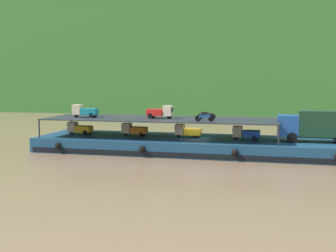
{
  "coord_description": "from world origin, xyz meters",
  "views": [
    {
      "loc": [
        8.0,
        -45.15,
        7.6
      ],
      "look_at": [
        -3.0,
        0.0,
        2.7
      ],
      "focal_mm": 47.04,
      "sensor_mm": 36.0,
      "label": 1
    }
  ],
  "objects_px": {
    "mini_truck_lower_stern": "(79,128)",
    "motorcycle_upper_centre": "(206,115)",
    "mini_truck_upper_stern": "(85,111)",
    "mini_truck_upper_mid": "(160,112)",
    "mini_truck_lower_aft": "(134,129)",
    "cargo_barge": "(196,145)",
    "mini_truck_lower_mid": "(188,131)",
    "covered_lorry": "(315,125)",
    "mini_truck_lower_fore": "(246,133)",
    "motorcycle_upper_port": "(204,117)"
  },
  "relations": [
    {
      "from": "mini_truck_lower_aft",
      "to": "mini_truck_upper_mid",
      "type": "bearing_deg",
      "value": -5.19
    },
    {
      "from": "mini_truck_lower_aft",
      "to": "mini_truck_lower_fore",
      "type": "height_order",
      "value": "same"
    },
    {
      "from": "mini_truck_lower_aft",
      "to": "mini_truck_upper_mid",
      "type": "distance_m",
      "value": 3.66
    },
    {
      "from": "covered_lorry",
      "to": "mini_truck_lower_mid",
      "type": "relative_size",
      "value": 2.83
    },
    {
      "from": "mini_truck_lower_stern",
      "to": "motorcycle_upper_centre",
      "type": "relative_size",
      "value": 1.46
    },
    {
      "from": "cargo_barge",
      "to": "mini_truck_lower_fore",
      "type": "xyz_separation_m",
      "value": [
        5.19,
        -0.05,
        1.44
      ]
    },
    {
      "from": "cargo_barge",
      "to": "motorcycle_upper_centre",
      "type": "relative_size",
      "value": 17.8
    },
    {
      "from": "cargo_barge",
      "to": "mini_truck_lower_mid",
      "type": "xyz_separation_m",
      "value": [
        -0.94,
        0.35,
        1.44
      ]
    },
    {
      "from": "mini_truck_lower_aft",
      "to": "motorcycle_upper_port",
      "type": "height_order",
      "value": "motorcycle_upper_port"
    },
    {
      "from": "motorcycle_upper_port",
      "to": "motorcycle_upper_centre",
      "type": "xyz_separation_m",
      "value": [
        -0.15,
        2.33,
        0.0
      ]
    },
    {
      "from": "mini_truck_lower_fore",
      "to": "mini_truck_upper_stern",
      "type": "relative_size",
      "value": 0.99
    },
    {
      "from": "mini_truck_upper_mid",
      "to": "mini_truck_lower_mid",
      "type": "bearing_deg",
      "value": 6.08
    },
    {
      "from": "mini_truck_lower_mid",
      "to": "mini_truck_upper_mid",
      "type": "bearing_deg",
      "value": -173.92
    },
    {
      "from": "mini_truck_upper_stern",
      "to": "motorcycle_upper_port",
      "type": "height_order",
      "value": "mini_truck_upper_stern"
    },
    {
      "from": "covered_lorry",
      "to": "mini_truck_lower_stern",
      "type": "height_order",
      "value": "covered_lorry"
    },
    {
      "from": "cargo_barge",
      "to": "mini_truck_upper_mid",
      "type": "xyz_separation_m",
      "value": [
        -3.83,
        0.04,
        3.44
      ]
    },
    {
      "from": "covered_lorry",
      "to": "mini_truck_upper_mid",
      "type": "bearing_deg",
      "value": 179.46
    },
    {
      "from": "mini_truck_lower_stern",
      "to": "mini_truck_lower_fore",
      "type": "xyz_separation_m",
      "value": [
        18.38,
        -0.03,
        0.0
      ]
    },
    {
      "from": "motorcycle_upper_port",
      "to": "mini_truck_lower_mid",
      "type": "bearing_deg",
      "value": 129.72
    },
    {
      "from": "mini_truck_upper_mid",
      "to": "motorcycle_upper_centre",
      "type": "distance_m",
      "value": 4.95
    },
    {
      "from": "cargo_barge",
      "to": "motorcycle_upper_centre",
      "type": "height_order",
      "value": "motorcycle_upper_centre"
    },
    {
      "from": "mini_truck_lower_aft",
      "to": "mini_truck_lower_mid",
      "type": "distance_m",
      "value": 5.94
    },
    {
      "from": "mini_truck_lower_fore",
      "to": "mini_truck_upper_stern",
      "type": "xyz_separation_m",
      "value": [
        -17.44,
        -0.54,
        2.0
      ]
    },
    {
      "from": "mini_truck_upper_stern",
      "to": "cargo_barge",
      "type": "bearing_deg",
      "value": 2.74
    },
    {
      "from": "mini_truck_upper_mid",
      "to": "motorcycle_upper_centre",
      "type": "xyz_separation_m",
      "value": [
        4.94,
        -0.02,
        -0.26
      ]
    },
    {
      "from": "mini_truck_lower_aft",
      "to": "mini_truck_lower_fore",
      "type": "xyz_separation_m",
      "value": [
        12.07,
        -0.37,
        0.0
      ]
    },
    {
      "from": "mini_truck_upper_stern",
      "to": "mini_truck_lower_aft",
      "type": "bearing_deg",
      "value": 9.56
    },
    {
      "from": "mini_truck_lower_fore",
      "to": "mini_truck_lower_stern",
      "type": "bearing_deg",
      "value": 179.9
    },
    {
      "from": "mini_truck_lower_fore",
      "to": "mini_truck_lower_aft",
      "type": "bearing_deg",
      "value": 178.26
    },
    {
      "from": "mini_truck_lower_stern",
      "to": "motorcycle_upper_port",
      "type": "bearing_deg",
      "value": -8.99
    },
    {
      "from": "mini_truck_lower_stern",
      "to": "mini_truck_lower_aft",
      "type": "bearing_deg",
      "value": 3.03
    },
    {
      "from": "mini_truck_lower_stern",
      "to": "motorcycle_upper_port",
      "type": "height_order",
      "value": "motorcycle_upper_port"
    },
    {
      "from": "cargo_barge",
      "to": "mini_truck_lower_mid",
      "type": "distance_m",
      "value": 1.76
    },
    {
      "from": "cargo_barge",
      "to": "mini_truck_upper_stern",
      "type": "xyz_separation_m",
      "value": [
        -12.26,
        -0.59,
        3.44
      ]
    },
    {
      "from": "covered_lorry",
      "to": "mini_truck_upper_stern",
      "type": "distance_m",
      "value": 24.19
    },
    {
      "from": "covered_lorry",
      "to": "mini_truck_upper_stern",
      "type": "xyz_separation_m",
      "value": [
        -24.17,
        -0.48,
        1.0
      ]
    },
    {
      "from": "mini_truck_upper_stern",
      "to": "mini_truck_upper_mid",
      "type": "xyz_separation_m",
      "value": [
        8.42,
        0.63,
        0.0
      ]
    },
    {
      "from": "motorcycle_upper_centre",
      "to": "mini_truck_upper_stern",
      "type": "bearing_deg",
      "value": -177.38
    },
    {
      "from": "mini_truck_lower_fore",
      "to": "mini_truck_upper_stern",
      "type": "height_order",
      "value": "mini_truck_upper_stern"
    },
    {
      "from": "mini_truck_upper_stern",
      "to": "motorcycle_upper_centre",
      "type": "relative_size",
      "value": 1.47
    },
    {
      "from": "mini_truck_lower_fore",
      "to": "motorcycle_upper_centre",
      "type": "relative_size",
      "value": 1.46
    },
    {
      "from": "mini_truck_upper_stern",
      "to": "motorcycle_upper_centre",
      "type": "height_order",
      "value": "mini_truck_upper_stern"
    },
    {
      "from": "cargo_barge",
      "to": "mini_truck_lower_aft",
      "type": "distance_m",
      "value": 7.04
    },
    {
      "from": "mini_truck_lower_stern",
      "to": "motorcycle_upper_port",
      "type": "distance_m",
      "value": 14.73
    },
    {
      "from": "covered_lorry",
      "to": "mini_truck_lower_fore",
      "type": "bearing_deg",
      "value": 179.51
    },
    {
      "from": "motorcycle_upper_centre",
      "to": "mini_truck_lower_mid",
      "type": "bearing_deg",
      "value": 171.04
    },
    {
      "from": "cargo_barge",
      "to": "motorcycle_upper_centre",
      "type": "bearing_deg",
      "value": 1.27
    },
    {
      "from": "cargo_barge",
      "to": "mini_truck_lower_fore",
      "type": "height_order",
      "value": "mini_truck_lower_fore"
    },
    {
      "from": "cargo_barge",
      "to": "motorcycle_upper_port",
      "type": "distance_m",
      "value": 4.13
    },
    {
      "from": "covered_lorry",
      "to": "motorcycle_upper_port",
      "type": "height_order",
      "value": "covered_lorry"
    }
  ]
}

